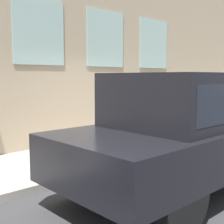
# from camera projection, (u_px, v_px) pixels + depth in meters

# --- Properties ---
(ground_plane) EXTENTS (80.00, 80.00, 0.00)m
(ground_plane) POSITION_uv_depth(u_px,v_px,m) (140.00, 164.00, 6.55)
(ground_plane) COLOR #38383A
(sidewalk) EXTENTS (2.25, 60.00, 0.13)m
(sidewalk) POSITION_uv_depth(u_px,v_px,m) (105.00, 152.00, 7.37)
(sidewalk) COLOR #A8A093
(sidewalk) RESTS_ON ground_plane
(fire_hydrant) EXTENTS (0.28, 0.41, 0.82)m
(fire_hydrant) POSITION_uv_depth(u_px,v_px,m) (110.00, 139.00, 6.44)
(fire_hydrant) COLOR red
(fire_hydrant) RESTS_ON sidewalk
(person) EXTENTS (0.27, 0.18, 1.13)m
(person) POSITION_uv_depth(u_px,v_px,m) (113.00, 121.00, 7.20)
(person) COLOR #726651
(person) RESTS_ON sidewalk
(parked_truck_charcoal_near) EXTENTS (1.94, 4.93, 1.88)m
(parked_truck_charcoal_near) POSITION_uv_depth(u_px,v_px,m) (195.00, 121.00, 5.20)
(parked_truck_charcoal_near) COLOR black
(parked_truck_charcoal_near) RESTS_ON ground_plane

